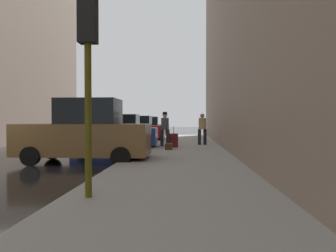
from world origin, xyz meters
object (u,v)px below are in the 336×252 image
object	(u,v)px
traffic_light	(88,49)
duffel_bag	(169,146)
parked_blue_sedan	(117,133)
rolling_suitcase	(174,140)
fire_hydrant	(141,146)
pedestrian_with_beanie	(165,127)
parked_dark_green_sedan	(145,127)
parked_bronze_suv	(85,133)
parked_red_hatchback	(135,129)
pedestrian_in_tan_coat	(202,127)

from	to	relation	value
traffic_light	duffel_bag	xyz separation A→B (m)	(0.92, 9.29, -2.47)
parked_blue_sedan	rolling_suitcase	xyz separation A→B (m)	(2.94, -0.24, -0.36)
fire_hydrant	pedestrian_with_beanie	xyz separation A→B (m)	(0.65, 4.37, 0.64)
fire_hydrant	pedestrian_with_beanie	world-z (taller)	pedestrian_with_beanie
fire_hydrant	parked_blue_sedan	bearing A→B (deg)	115.06
duffel_bag	rolling_suitcase	bearing A→B (deg)	83.15
parked_dark_green_sedan	pedestrian_with_beanie	bearing A→B (deg)	-77.81
parked_bronze_suv	rolling_suitcase	xyz separation A→B (m)	(2.94, 4.97, -0.54)
parked_bronze_suv	parked_blue_sedan	xyz separation A→B (m)	(0.00, 5.21, -0.18)
parked_dark_green_sedan	duffel_bag	xyz separation A→B (m)	(2.77, -13.48, -0.56)
parked_blue_sedan	pedestrian_with_beanie	size ratio (longest dim) A/B	2.38
parked_bronze_suv	parked_blue_sedan	size ratio (longest dim) A/B	1.09
fire_hydrant	traffic_light	bearing A→B (deg)	-89.59
parked_bronze_suv	parked_red_hatchback	size ratio (longest dim) A/B	1.09
traffic_light	pedestrian_in_tan_coat	world-z (taller)	traffic_light
parked_blue_sedan	duffel_bag	world-z (taller)	parked_blue_sedan
parked_blue_sedan	pedestrian_with_beanie	bearing A→B (deg)	11.92
pedestrian_in_tan_coat	parked_dark_green_sedan	bearing A→B (deg)	113.16
parked_dark_green_sedan	fire_hydrant	size ratio (longest dim) A/B	6.06
traffic_light	fire_hydrant	bearing A→B (deg)	90.41
parked_blue_sedan	fire_hydrant	distance (m)	4.27
parked_dark_green_sedan	parked_bronze_suv	bearing A→B (deg)	-90.00
parked_red_hatchback	pedestrian_with_beanie	distance (m)	6.05
parked_blue_sedan	parked_red_hatchback	size ratio (longest dim) A/B	1.00
parked_red_hatchback	pedestrian_in_tan_coat	size ratio (longest dim) A/B	2.48
parked_dark_green_sedan	duffel_bag	distance (m)	13.78
parked_bronze_suv	pedestrian_in_tan_coat	world-z (taller)	parked_bronze_suv
parked_bronze_suv	fire_hydrant	distance (m)	2.31
parked_blue_sedan	pedestrian_with_beanie	world-z (taller)	pedestrian_with_beanie
pedestrian_in_tan_coat	fire_hydrant	bearing A→B (deg)	-116.38
pedestrian_in_tan_coat	traffic_light	bearing A→B (deg)	-101.83
rolling_suitcase	parked_red_hatchback	bearing A→B (deg)	115.08
parked_blue_sedan	traffic_light	world-z (taller)	traffic_light
parked_bronze_suv	parked_dark_green_sedan	world-z (taller)	parked_bronze_suv
parked_bronze_suv	parked_blue_sedan	distance (m)	5.21
parked_blue_sedan	pedestrian_in_tan_coat	size ratio (longest dim) A/B	2.48
parked_red_hatchback	duffel_bag	size ratio (longest dim) A/B	9.63
traffic_light	duffel_bag	bearing A→B (deg)	84.36
traffic_light	duffel_bag	size ratio (longest dim) A/B	8.18
rolling_suitcase	duffel_bag	xyz separation A→B (m)	(-0.17, -1.38, -0.20)
parked_blue_sedan	duffel_bag	distance (m)	3.26
parked_red_hatchback	rolling_suitcase	size ratio (longest dim) A/B	4.07
parked_red_hatchback	fire_hydrant	bearing A→B (deg)	-79.67
parked_bronze_suv	parked_dark_green_sedan	xyz separation A→B (m)	(0.00, 17.07, -0.18)
parked_red_hatchback	rolling_suitcase	xyz separation A→B (m)	(2.94, -6.27, -0.36)
traffic_light	pedestrian_in_tan_coat	xyz separation A→B (m)	(2.59, 12.38, -1.65)
rolling_suitcase	traffic_light	bearing A→B (deg)	-95.79
parked_blue_sedan	parked_dark_green_sedan	xyz separation A→B (m)	(-0.00, 11.87, 0.00)
duffel_bag	pedestrian_in_tan_coat	bearing A→B (deg)	61.52
fire_hydrant	rolling_suitcase	xyz separation A→B (m)	(1.13, 3.62, -0.01)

